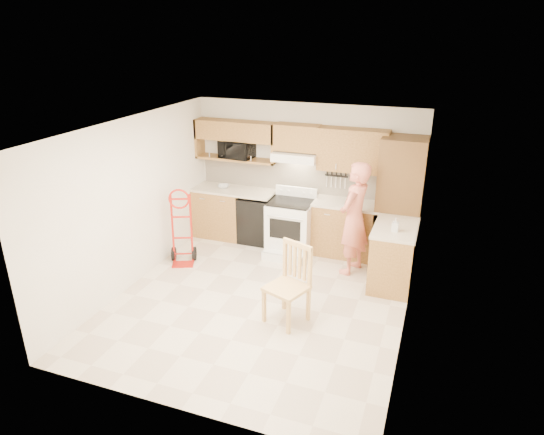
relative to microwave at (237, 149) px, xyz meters
The scene contains 28 objects.
floor 2.94m from the microwave, 59.22° to the right, with size 4.00×4.50×0.02m, color beige.
ceiling 2.57m from the microwave, 59.22° to the right, with size 4.00×4.50×0.02m, color white.
wall_back 1.32m from the microwave, ahead, with size 4.00×0.02×2.50m, color white.
wall_front 4.54m from the microwave, 74.05° to the right, with size 4.00×0.02×2.50m, color white.
wall_left 2.26m from the microwave, 110.22° to the right, with size 0.02×4.50×2.50m, color white.
wall_right 3.88m from the microwave, 32.67° to the right, with size 0.02×4.50×2.50m, color white.
backsplash 1.33m from the microwave, ahead, with size 3.92×0.03×0.55m, color beige.
lower_cab_left 1.25m from the microwave, 156.33° to the right, with size 0.90×0.60×0.90m, color #AE8144.
dishwasher 1.31m from the microwave, 16.98° to the right, with size 0.60×0.60×0.85m, color black.
lower_cab_right 2.40m from the microwave, ahead, with size 1.14×0.60×0.90m, color #AE8144.
countertop_left 0.74m from the microwave, 93.38° to the right, with size 1.50×0.63×0.04m, color beige.
countertop_right 2.20m from the microwave, ahead, with size 1.14×0.63×0.04m, color beige.
cab_return_right 3.31m from the microwave, 17.63° to the right, with size 0.60×1.00×0.90m, color #AE8144.
countertop_return 3.17m from the microwave, 17.63° to the right, with size 0.63×1.00×0.04m, color beige.
pantry_tall 2.96m from the microwave, ahead, with size 0.70×0.60×2.10m, color brown.
upper_cab_left 0.33m from the microwave, behind, with size 1.50×0.33×0.34m, color #AE8144.
upper_shelf_mw 0.18m from the microwave, behind, with size 1.50×0.33×0.04m, color #AE8144.
upper_cab_center 1.16m from the microwave, ahead, with size 0.76×0.33×0.44m, color #AE8144.
upper_cab_right 2.08m from the microwave, ahead, with size 1.14×0.33×0.70m, color #AE8144.
range_hood 1.12m from the microwave, ahead, with size 0.76×0.46×0.14m, color white.
knife_strip 1.84m from the microwave, ahead, with size 0.40×0.05×0.29m, color black, non-canonical shape.
microwave is the anchor object (origin of this frame).
range 1.65m from the microwave, 21.02° to the right, with size 0.74×0.98×1.10m, color white, non-canonical shape.
person 2.51m from the microwave, 17.83° to the right, with size 0.66×0.43×1.81m, color #DA725F.
hand_truck 1.81m from the microwave, 105.75° to the right, with size 0.46×0.42×1.16m, color #B51B11, non-canonical shape.
dining_chair 3.20m from the microwave, 54.28° to the right, with size 0.48×0.53×1.08m, color #E0A956, non-canonical shape.
soap_bottle 3.20m from the microwave, 20.57° to the right, with size 0.09×0.09×0.20m, color white.
bowl 0.73m from the microwave, 148.82° to the right, with size 0.22×0.22×0.05m, color white.
Camera 1 is at (2.19, -5.52, 3.65)m, focal length 31.51 mm.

